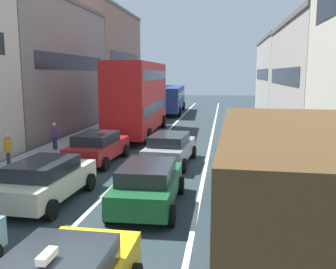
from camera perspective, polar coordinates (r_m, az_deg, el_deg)
sidewalk_left at (r=26.39m, az=-11.86°, el=-0.10°), size 2.60×64.00×0.14m
lane_stripe_left at (r=25.10m, az=-1.10°, el=-0.54°), size 0.16×60.00×0.01m
lane_stripe_right at (r=24.76m, az=6.68°, el=-0.74°), size 0.16×60.00×0.01m
building_row_left at (r=30.27m, az=-20.33°, el=10.68°), size 7.20×43.90×11.26m
removalist_box_truck at (r=7.04m, az=18.34°, el=-10.79°), size 2.88×7.77×3.58m
sedan_centre_lane_second at (r=12.13m, az=-3.07°, el=-7.61°), size 2.14×4.34×1.49m
wagon_left_lane_second at (r=13.25m, az=-18.26°, el=-6.61°), size 2.21×4.37×1.49m
hatchback_centre_lane_third at (r=17.80m, az=0.31°, el=-2.08°), size 2.30×4.41×1.49m
sedan_left_lane_third at (r=18.42m, az=-10.77°, el=-1.86°), size 2.26×4.40×1.49m
sedan_right_lane_behind_truck at (r=13.91m, az=11.52°, el=-5.56°), size 2.14×4.34×1.49m
wagon_right_lane_far at (r=19.87m, az=11.65°, el=-1.06°), size 2.20×4.37×1.49m
bus_mid_queue_primary at (r=26.04m, az=-4.57°, el=6.06°), size 3.04×10.57×5.06m
bus_far_queue_secondary at (r=40.43m, az=0.33°, el=5.76°), size 3.18×10.61×2.90m
pedestrian_near_kerb at (r=21.54m, az=-17.07°, el=-0.08°), size 0.45×0.37×1.66m
pedestrian_mid_sidewalk at (r=18.28m, az=-23.45°, el=-2.09°), size 0.34×0.48×1.66m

